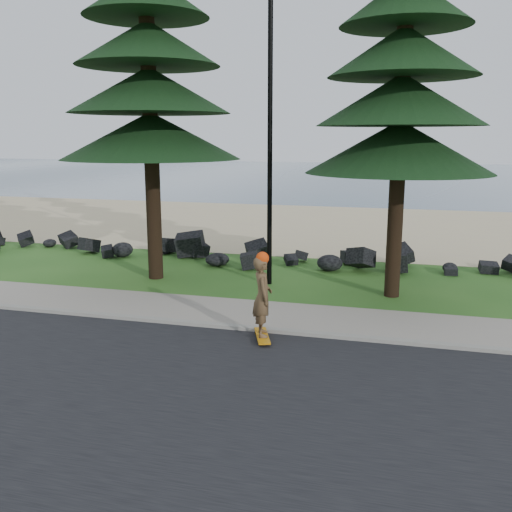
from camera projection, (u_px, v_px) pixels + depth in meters
The scene contains 9 objects.
ground at pixel (238, 317), 13.65m from camera, with size 160.00×160.00×0.00m, color #26561A.
road at pixel (160, 398), 9.39m from camera, with size 160.00×7.00×0.02m, color black.
kerb at pixel (226, 327), 12.78m from camera, with size 160.00×0.20×0.10m, color gray.
sidewalk at pixel (240, 313), 13.83m from camera, with size 160.00×2.00×0.08m, color gray.
beach_sand at pixel (324, 226), 27.35m from camera, with size 160.00×15.00×0.01m, color #D0C18A.
ocean at pixel (373, 175), 61.86m from camera, with size 160.00×58.00×0.01m, color #344F64.
seawall_boulders at pixel (286, 266), 18.94m from camera, with size 60.00×2.40×1.10m, color black, non-canonical shape.
lamp_post at pixel (270, 140), 15.81m from camera, with size 0.25×0.14×8.14m.
skateboarder at pixel (262, 297), 11.88m from camera, with size 0.59×1.04×1.89m.
Camera 1 is at (3.77, -12.50, 4.25)m, focal length 40.00 mm.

